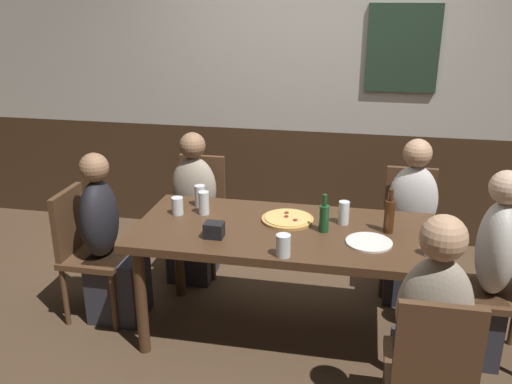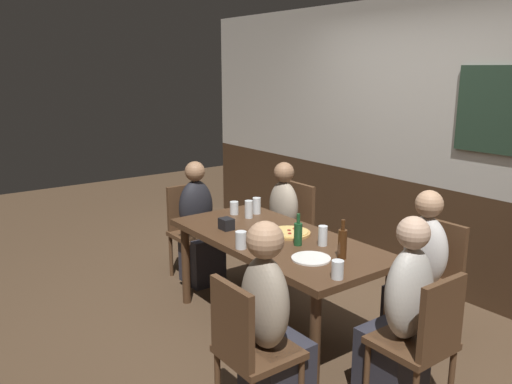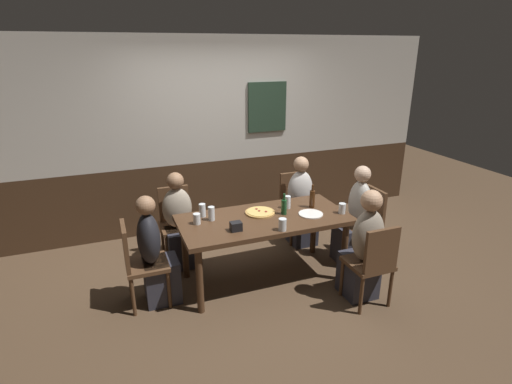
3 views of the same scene
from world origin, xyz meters
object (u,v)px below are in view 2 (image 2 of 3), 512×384
object	(u,v)px
tumbler_short	(241,241)
pint_glass_pale	(257,206)
person_left_far	(279,229)
chair_right_far	(433,275)
dining_table	(277,247)
beer_bottle_green	(298,233)
chair_left_far	(292,224)
beer_bottle_brown	(342,243)
condiment_caddy	(226,224)
person_head_west	(199,232)
person_right_far	(419,281)
chair_head_west	(190,226)
pint_glass_stout	(234,209)
beer_glass_tall	(338,271)
highball_clear	(249,210)
person_right_near	(271,335)
person_head_east	(400,327)
pint_glass_amber	(323,237)
plate_white_large	(311,258)
chair_right_near	(248,345)
pizza	(289,233)

from	to	relation	value
tumbler_short	pint_glass_pale	bearing A→B (deg)	136.30
person_left_far	chair_right_far	bearing A→B (deg)	5.88
dining_table	beer_bottle_green	distance (m)	0.29
chair_left_far	beer_bottle_brown	distance (m)	1.64
person_left_far	condiment_caddy	distance (m)	1.02
person_head_west	tumbler_short	xyz separation A→B (m)	(1.20, -0.36, 0.32)
chair_right_far	tumbler_short	distance (m)	1.44
person_left_far	person_right_far	distance (m)	1.59
chair_left_far	chair_head_west	world-z (taller)	same
pint_glass_stout	beer_glass_tall	bearing A→B (deg)	-10.78
tumbler_short	chair_head_west	bearing A→B (deg)	165.24
chair_head_west	highball_clear	size ratio (longest dim) A/B	5.89
person_right_near	person_left_far	bearing A→B (deg)	139.59
person_head_east	beer_bottle_brown	xyz separation A→B (m)	(-0.55, 0.07, 0.35)
pint_glass_stout	chair_right_far	bearing A→B (deg)	26.44
person_right_far	pint_glass_stout	distance (m)	1.64
person_head_west	chair_right_far	bearing A→B (deg)	23.26
beer_glass_tall	person_right_far	bearing A→B (deg)	92.29
pint_glass_stout	pint_glass_amber	world-z (taller)	pint_glass_amber
beer_bottle_brown	plate_white_large	bearing A→B (deg)	-121.56
highball_clear	pint_glass_pale	distance (m)	0.15
chair_right_near	highball_clear	bearing A→B (deg)	144.00
chair_left_far	beer_bottle_green	size ratio (longest dim) A/B	3.78
beer_bottle_brown	chair_head_west	bearing A→B (deg)	-177.95
chair_left_far	person_head_west	distance (m)	0.91
dining_table	person_head_west	size ratio (longest dim) A/B	1.58
chair_head_west	person_right_near	world-z (taller)	person_right_near
beer_bottle_green	pint_glass_amber	bearing A→B (deg)	51.57
pint_glass_pale	plate_white_large	xyz separation A→B (m)	(1.10, -0.37, -0.06)
person_left_far	tumbler_short	distance (m)	1.37
person_left_far	chair_left_far	bearing A→B (deg)	90.00
person_head_west	pint_glass_amber	size ratio (longest dim) A/B	7.93
person_right_near	pizza	bearing A→B (deg)	134.78
person_head_east	beer_bottle_brown	distance (m)	0.66
highball_clear	beer_glass_tall	world-z (taller)	highball_clear
chair_head_west	pint_glass_stout	world-z (taller)	chair_head_west
chair_right_far	chair_head_west	distance (m)	2.27
dining_table	chair_left_far	xyz separation A→B (m)	(-0.79, 0.84, -0.16)
pint_glass_stout	pint_glass_amber	distance (m)	1.05
dining_table	plate_white_large	world-z (taller)	plate_white_large
person_head_west	tumbler_short	world-z (taller)	person_head_west
chair_left_far	person_left_far	xyz separation A→B (m)	(-0.00, -0.16, -0.03)
pint_glass_amber	beer_glass_tall	bearing A→B (deg)	-35.16
pint_glass_amber	highball_clear	bearing A→B (deg)	-179.05
person_head_east	tumbler_short	distance (m)	1.21
pint_glass_stout	beer_bottle_green	xyz separation A→B (m)	(0.94, -0.09, 0.04)
highball_clear	chair_right_far	bearing A→B (deg)	27.92
chair_head_west	person_left_far	xyz separation A→B (m)	(0.52, 0.67, -0.03)
beer_bottle_green	person_head_west	bearing A→B (deg)	-179.68
pint_glass_pale	person_right_near	bearing A→B (deg)	-33.89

